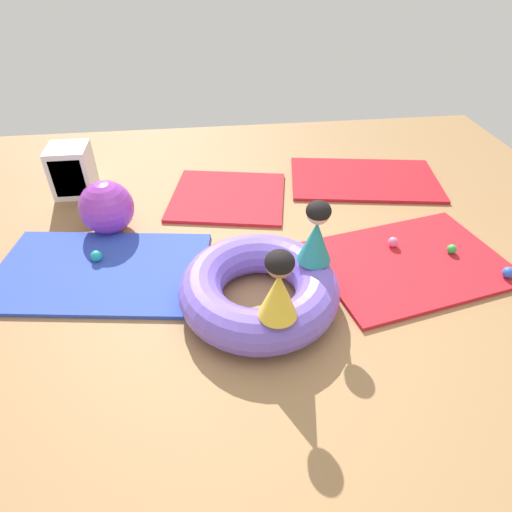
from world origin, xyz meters
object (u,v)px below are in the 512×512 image
object	(u,v)px
play_ball_green	(452,249)
play_ball_blue	(508,272)
storage_cube	(72,171)
exercise_ball_large	(107,207)
child_in_teal	(316,233)
play_ball_teal	(97,256)
child_in_yellow	(279,286)
play_ball_pink	(393,242)
inflatable_cushion	(259,289)

from	to	relation	value
play_ball_green	play_ball_blue	bearing A→B (deg)	-50.55
storage_cube	exercise_ball_large	bearing A→B (deg)	-58.96
play_ball_blue	storage_cube	distance (m)	4.61
child_in_teal	play_ball_teal	xyz separation A→B (m)	(-1.89, 0.62, -0.52)
play_ball_teal	child_in_yellow	bearing A→B (deg)	-38.76
exercise_ball_large	child_in_teal	bearing A→B (deg)	-32.73
play_ball_pink	play_ball_green	bearing A→B (deg)	-18.22
inflatable_cushion	play_ball_pink	bearing A→B (deg)	23.57
play_ball_green	exercise_ball_large	bearing A→B (deg)	165.35
exercise_ball_large	play_ball_blue	bearing A→B (deg)	-19.17
exercise_ball_large	storage_cube	distance (m)	0.98
play_ball_pink	play_ball_blue	bearing A→B (deg)	-33.91
child_in_teal	play_ball_pink	distance (m)	1.17
child_in_teal	play_ball_blue	xyz separation A→B (m)	(1.76, -0.07, -0.53)
play_ball_pink	exercise_ball_large	distance (m)	2.85
exercise_ball_large	inflatable_cushion	bearing A→B (deg)	-43.20
child_in_yellow	play_ball_blue	world-z (taller)	child_in_yellow
child_in_yellow	child_in_teal	size ratio (longest dim) A/B	1.01
exercise_ball_large	play_ball_pink	bearing A→B (deg)	-13.97
inflatable_cushion	storage_cube	size ratio (longest dim) A/B	2.33
inflatable_cushion	play_ball_blue	world-z (taller)	inflatable_cushion
play_ball_pink	storage_cube	xyz separation A→B (m)	(-3.27, 1.53, 0.19)
inflatable_cushion	exercise_ball_large	distance (m)	1.89
play_ball_teal	play_ball_green	distance (m)	3.33
play_ball_teal	child_in_teal	bearing A→B (deg)	-18.11
child_in_yellow	play_ball_teal	xyz separation A→B (m)	(-1.49, 1.20, -0.53)
exercise_ball_large	child_in_yellow	bearing A→B (deg)	-50.66
child_in_teal	storage_cube	bearing A→B (deg)	-125.61
play_ball_teal	storage_cube	xyz separation A→B (m)	(-0.46, 1.41, 0.19)
child_in_teal	play_ball_teal	world-z (taller)	child_in_teal
inflatable_cushion	child_in_yellow	world-z (taller)	child_in_yellow
storage_cube	child_in_teal	bearing A→B (deg)	-40.79
child_in_teal	storage_cube	world-z (taller)	child_in_teal
inflatable_cushion	play_ball_blue	size ratio (longest dim) A/B	13.03
play_ball_green	exercise_ball_large	size ratio (longest dim) A/B	0.16
inflatable_cushion	child_in_yellow	size ratio (longest dim) A/B	2.39
play_ball_blue	play_ball_green	bearing A→B (deg)	129.45
child_in_yellow	play_ball_green	bearing A→B (deg)	110.61
play_ball_green	child_in_yellow	bearing A→B (deg)	-153.64
inflatable_cushion	exercise_ball_large	size ratio (longest dim) A/B	2.41
play_ball_teal	exercise_ball_large	bearing A→B (deg)	85.33
inflatable_cushion	child_in_teal	size ratio (longest dim) A/B	2.41
storage_cube	inflatable_cushion	bearing A→B (deg)	-48.59
inflatable_cushion	play_ball_blue	xyz separation A→B (m)	(2.22, 0.04, -0.09)
child_in_teal	storage_cube	size ratio (longest dim) A/B	0.97
child_in_yellow	child_in_teal	xyz separation A→B (m)	(0.39, 0.58, -0.00)
child_in_teal	play_ball_blue	world-z (taller)	child_in_teal
child_in_yellow	play_ball_pink	size ratio (longest dim) A/B	5.50
play_ball_green	exercise_ball_large	world-z (taller)	exercise_ball_large
exercise_ball_large	play_ball_teal	bearing A→B (deg)	-94.67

